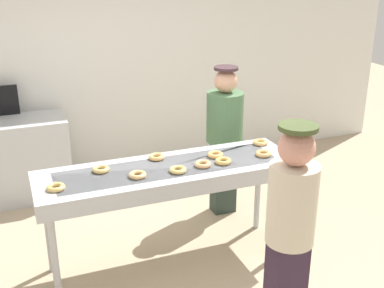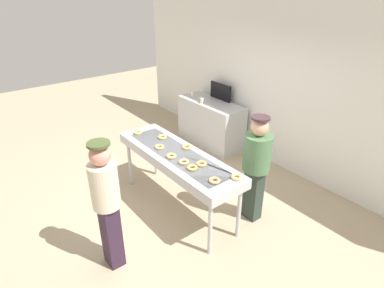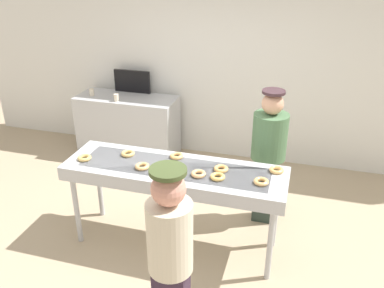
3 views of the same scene
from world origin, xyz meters
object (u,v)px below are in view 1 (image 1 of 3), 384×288
Objects in this scene: glazed_donut_2 at (223,161)px; worker_baker at (225,130)px; glazed_donut_6 at (178,170)px; fryer_conveyor at (169,175)px; glazed_donut_3 at (203,164)px; customer_waiting at (290,231)px; prep_counter at (0,162)px; glazed_donut_5 at (260,142)px; glazed_donut_4 at (263,154)px; glazed_donut_9 at (56,187)px; glazed_donut_1 at (157,157)px; glazed_donut_8 at (215,155)px; glazed_donut_0 at (138,175)px; glazed_donut_7 at (101,169)px.

worker_baker reaches higher than glazed_donut_2.
fryer_conveyor is at bearing 106.22° from glazed_donut_6.
glazed_donut_3 is 0.09× the size of customer_waiting.
glazed_donut_3 is 0.10× the size of prep_counter.
glazed_donut_5 is at bearing 28.86° from glazed_donut_2.
glazed_donut_4 is 1.81m from glazed_donut_9.
worker_baker reaches higher than glazed_donut_1.
glazed_donut_6 is (-0.95, -0.32, 0.00)m from glazed_donut_5.
glazed_donut_8 is at bearing 42.48° from worker_baker.
glazed_donut_2 is at bearing -30.70° from glazed_donut_1.
prep_counter is at bearing 130.18° from glazed_donut_3.
glazed_donut_0 is at bearing 109.60° from customer_waiting.
glazed_donut_1 is at bearing 13.17° from worker_baker.
glazed_donut_7 is (-0.51, -0.09, 0.00)m from glazed_donut_1.
glazed_donut_5 and glazed_donut_9 have the same top height.
glazed_donut_9 is (-1.81, -0.03, 0.00)m from glazed_donut_4.
glazed_donut_2 is 0.90m from worker_baker.
customer_waiting is at bearing -60.57° from prep_counter.
glazed_donut_8 is (0.19, 0.16, 0.00)m from glazed_donut_3.
prep_counter is (-1.76, 3.12, -0.47)m from customer_waiting.
glazed_donut_7 is 1.98m from prep_counter.
worker_baker is at bearing 29.53° from glazed_donut_1.
prep_counter is (-1.07, 1.95, -0.49)m from glazed_donut_0.
glazed_donut_2 is at bearing -0.96° from glazed_donut_3.
glazed_donut_1 is 0.43m from glazed_donut_3.
glazed_donut_3 is 1.00× the size of glazed_donut_4.
glazed_donut_4 is 0.09× the size of worker_baker.
fryer_conveyor is 1.40× the size of worker_baker.
glazed_donut_9 is (-1.40, -0.00, 0.00)m from glazed_donut_2.
glazed_donut_9 is at bearing 179.59° from glazed_donut_0.
customer_waiting is at bearing -72.72° from fryer_conveyor.
customer_waiting is at bearing -93.34° from glazed_donut_2.
worker_baker reaches higher than glazed_donut_6.
glazed_donut_7 is at bearing 139.15° from glazed_donut_0.
glazed_donut_4 is 1.29m from customer_waiting.
glazed_donut_3 is 1.00× the size of glazed_donut_6.
glazed_donut_4 and glazed_donut_6 have the same top height.
fryer_conveyor is 0.48m from glazed_donut_8.
glazed_donut_0 is 0.34m from glazed_donut_6.
customer_waiting is at bearing -111.96° from glazed_donut_5.
glazed_donut_3 and glazed_donut_6 have the same top height.
glazed_donut_3 is at bearing -177.87° from glazed_donut_4.
glazed_donut_9 is at bearing -179.85° from glazed_donut_2.
glazed_donut_7 is (-1.54, -0.08, 0.00)m from glazed_donut_5.
glazed_donut_0 is at bearing -129.81° from glazed_donut_1.
glazed_donut_0 and glazed_donut_5 have the same top height.
glazed_donut_4 and glazed_donut_9 have the same top height.
glazed_donut_9 is at bearing 178.26° from glazed_donut_6.
glazed_donut_5 reaches higher than fryer_conveyor.
fryer_conveyor is 15.75× the size of glazed_donut_3.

